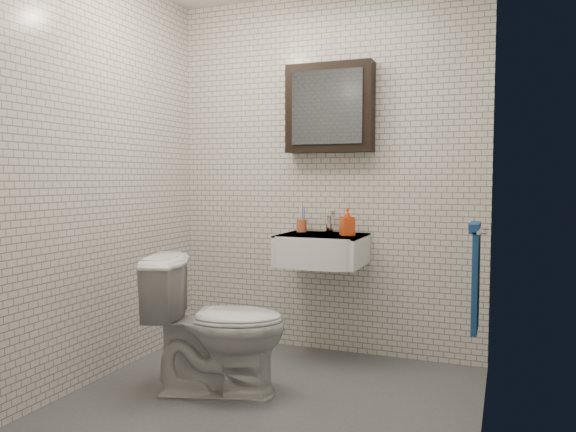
{
  "coord_description": "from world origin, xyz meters",
  "views": [
    {
      "loc": [
        1.19,
        -2.76,
        1.23
      ],
      "look_at": [
        -0.07,
        0.45,
        0.99
      ],
      "focal_mm": 35.0,
      "sensor_mm": 36.0,
      "label": 1
    }
  ],
  "objects": [
    {
      "name": "towel_rail",
      "position": [
        1.04,
        0.35,
        0.72
      ],
      "size": [
        0.09,
        0.3,
        0.58
      ],
      "color": "silver",
      "rests_on": "room_shell"
    },
    {
      "name": "faucet",
      "position": [
        0.05,
        0.93,
        0.92
      ],
      "size": [
        0.06,
        0.2,
        0.15
      ],
      "color": "silver",
      "rests_on": "washbasin"
    },
    {
      "name": "mirror_cabinet",
      "position": [
        0.05,
        0.93,
        1.7
      ],
      "size": [
        0.6,
        0.15,
        0.6
      ],
      "color": "black",
      "rests_on": "room_shell"
    },
    {
      "name": "washbasin",
      "position": [
        0.05,
        0.73,
        0.76
      ],
      "size": [
        0.55,
        0.5,
        0.2
      ],
      "color": "white",
      "rests_on": "room_shell"
    },
    {
      "name": "ground",
      "position": [
        0.0,
        0.0,
        0.01
      ],
      "size": [
        2.2,
        2.0,
        0.01
      ],
      "primitive_type": "cube",
      "color": "#484B4F",
      "rests_on": "ground"
    },
    {
      "name": "toilet",
      "position": [
        -0.33,
        0.01,
        0.39
      ],
      "size": [
        0.86,
        0.64,
        0.79
      ],
      "primitive_type": "imported",
      "rotation": [
        0.0,
        0.0,
        1.86
      ],
      "color": "silver",
      "rests_on": "ground"
    },
    {
      "name": "soap_bottle",
      "position": [
        0.22,
        0.78,
        0.94
      ],
      "size": [
        0.12,
        0.12,
        0.18
      ],
      "primitive_type": "imported",
      "rotation": [
        0.0,
        0.0,
        0.63
      ],
      "color": "#E45418",
      "rests_on": "washbasin"
    },
    {
      "name": "room_shell",
      "position": [
        0.0,
        0.0,
        1.47
      ],
      "size": [
        2.22,
        2.02,
        2.51
      ],
      "color": "silver",
      "rests_on": "ground"
    },
    {
      "name": "toothbrush_cup",
      "position": [
        -0.14,
        0.9,
        0.9
      ],
      "size": [
        0.08,
        0.08,
        0.19
      ],
      "rotation": [
        0.0,
        0.0,
        -0.13
      ],
      "color": "#C65C31",
      "rests_on": "washbasin"
    }
  ]
}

